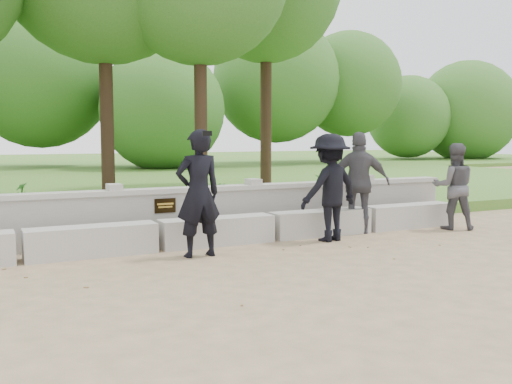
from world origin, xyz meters
TOP-DOWN VIEW (x-y plane):
  - ground at (0.00, 0.00)m, footprint 80.00×80.00m
  - lawn at (0.00, 14.00)m, footprint 40.00×22.00m
  - concrete_bench at (0.00, 1.90)m, footprint 11.90×0.45m
  - parapet_wall at (0.00, 2.60)m, footprint 12.50×0.35m
  - man_main at (0.40, 1.17)m, footprint 0.69×0.61m
  - visitor_left at (5.64, 1.37)m, footprint 1.00×0.95m
  - visitor_mid at (2.84, 1.39)m, footprint 1.27×0.88m
  - visitor_right at (3.76, 1.80)m, footprint 1.16×0.95m
  - shrub_a at (-2.16, 3.30)m, footprint 0.36×0.40m
  - shrub_b at (1.69, 3.30)m, footprint 0.41×0.44m
  - shrub_c at (4.70, 4.24)m, footprint 0.66×0.60m
  - shrub_d at (-1.63, 6.42)m, footprint 0.34×0.36m

SIDE VIEW (x-z plane):
  - ground at x=0.00m, z-range 0.00..0.00m
  - lawn at x=0.00m, z-range 0.00..0.25m
  - concrete_bench at x=0.00m, z-range 0.00..0.45m
  - parapet_wall at x=0.00m, z-range 0.01..0.91m
  - shrub_d at x=-1.63m, z-range 0.25..0.79m
  - shrub_b at x=1.69m, z-range 0.25..0.88m
  - shrub_a at x=-2.16m, z-range 0.25..0.88m
  - shrub_c at x=4.70m, z-range 0.25..0.90m
  - visitor_left at x=5.64m, z-range 0.00..1.64m
  - visitor_mid at x=2.84m, z-range 0.00..1.81m
  - visitor_right at x=3.76m, z-range 0.00..1.85m
  - man_main at x=0.40m, z-range 0.00..1.87m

